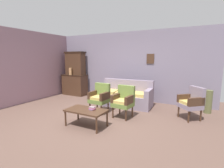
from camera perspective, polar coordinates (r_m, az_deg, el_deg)
name	(u,v)px	position (r m, az deg, el deg)	size (l,w,h in m)	color
ground_plane	(91,120)	(4.69, -7.20, -12.10)	(7.68, 7.68, 0.00)	brown
wall_back_with_decor	(128,66)	(6.70, 5.65, 6.12)	(6.40, 0.09, 2.70)	gray
wall_left_side	(15,67)	(6.78, -30.50, 4.96)	(0.06, 5.20, 2.70)	gray
side_cabinet	(75,85)	(7.77, -12.71, -0.23)	(1.16, 0.55, 0.93)	#472D1E
cabinet_upper_hutch	(75,63)	(7.74, -12.58, 7.07)	(0.99, 0.38, 1.03)	#472D1E
vase_on_cabinet	(70,71)	(7.61, -14.17, 4.25)	(0.13, 0.13, 0.32)	tan
floral_couch	(125,96)	(5.91, 4.55, -4.29)	(1.91, 0.89, 0.90)	gray
armchair_near_couch_end	(100,97)	(5.13, -4.20, -4.36)	(0.54, 0.52, 0.90)	olive
armchair_by_doorway	(124,100)	(4.71, 4.04, -5.55)	(0.57, 0.54, 0.90)	olive
wingback_chair_by_fireplace	(192,102)	(5.05, 25.81, -5.46)	(0.71, 0.71, 0.90)	gray
coffee_table	(86,111)	(4.18, -8.93, -9.32)	(1.00, 0.56, 0.42)	#472D1E
book_stack_on_table	(92,108)	(4.12, -6.92, -8.29)	(0.16, 0.10, 0.07)	slate
floor_vase_by_wall	(208,102)	(5.88, 30.27, -5.29)	(0.22, 0.22, 0.71)	#63653D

